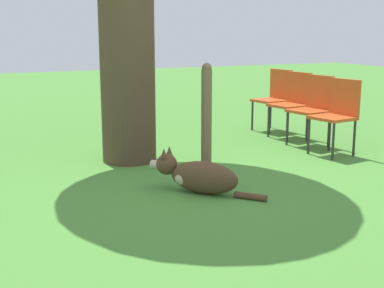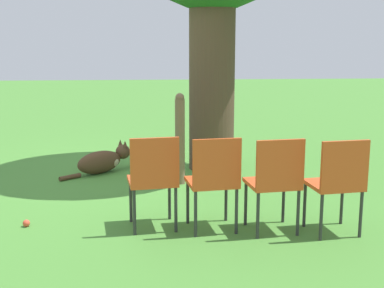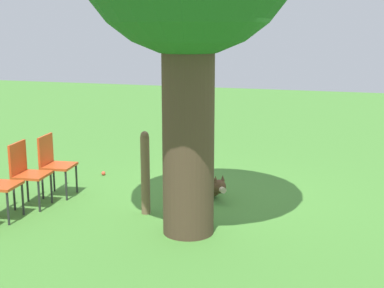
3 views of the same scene
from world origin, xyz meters
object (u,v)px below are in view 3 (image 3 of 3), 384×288
at_px(tennis_ball, 103,173).
at_px(dog, 210,186).
at_px(red_chair_1, 26,170).
at_px(fence_post, 145,172).
at_px(red_chair_0, 53,161).

bearing_deg(tennis_ball, dog, 164.69).
bearing_deg(red_chair_1, tennis_ball, 74.30).
xyz_separation_m(dog, tennis_ball, (2.02, -0.55, -0.12)).
height_order(fence_post, tennis_ball, fence_post).
xyz_separation_m(dog, red_chair_0, (2.19, 0.66, 0.36)).
xyz_separation_m(fence_post, red_chair_0, (1.58, -0.32, -0.04)).
bearing_deg(fence_post, dog, -121.80).
height_order(dog, fence_post, fence_post).
bearing_deg(red_chair_0, red_chair_1, -106.19).
distance_m(dog, tennis_ball, 2.10).
xyz_separation_m(fence_post, tennis_ball, (1.41, -1.53, -0.53)).
relative_size(red_chair_0, tennis_ball, 13.18).
bearing_deg(dog, tennis_ball, -144.43).
bearing_deg(red_chair_1, red_chair_0, 73.81).
bearing_deg(fence_post, red_chair_0, -11.47).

